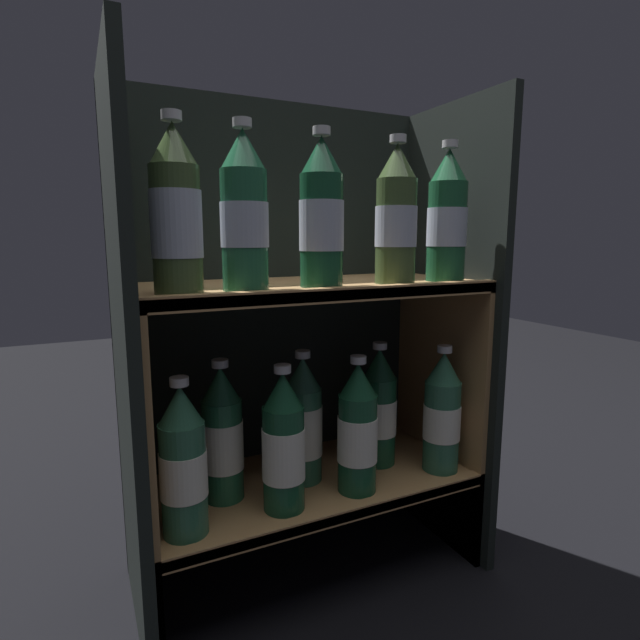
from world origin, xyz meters
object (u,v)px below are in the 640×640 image
(bottle_upper_front_4, at_px, (447,219))
(bottle_lower_front_2, at_px, (357,431))
(bottle_upper_front_1, at_px, (244,215))
(bottle_upper_front_3, at_px, (396,218))
(bottle_upper_front_0, at_px, (176,214))
(bottle_lower_front_3, at_px, (442,414))
(bottle_lower_back_0, at_px, (222,437))
(bottle_lower_back_1, at_px, (303,423))
(bottle_upper_front_2, at_px, (322,217))
(bottle_lower_front_1, at_px, (283,445))
(bottle_lower_front_0, at_px, (183,464))
(bottle_lower_back_2, at_px, (379,409))

(bottle_upper_front_4, xyz_separation_m, bottle_lower_front_2, (-0.20, 0.00, -0.40))
(bottle_upper_front_1, height_order, bottle_upper_front_3, same)
(bottle_upper_front_0, height_order, bottle_lower_front_3, bottle_upper_front_0)
(bottle_lower_back_0, bearing_deg, bottle_lower_back_1, 0.00)
(bottle_lower_front_3, bearing_deg, bottle_lower_front_2, 180.00)
(bottle_upper_front_2, bearing_deg, bottle_lower_back_0, 152.51)
(bottle_upper_front_0, relative_size, bottle_lower_front_1, 1.00)
(bottle_lower_front_3, distance_m, bottle_lower_back_0, 0.46)
(bottle_lower_front_0, relative_size, bottle_lower_front_3, 1.00)
(bottle_upper_front_4, bearing_deg, bottle_lower_back_0, 168.99)
(bottle_upper_front_3, distance_m, bottle_lower_front_0, 0.57)
(bottle_upper_front_0, bearing_deg, bottle_lower_back_2, 11.35)
(bottle_upper_front_1, bearing_deg, bottle_lower_front_1, 0.00)
(bottle_upper_front_1, relative_size, bottle_lower_back_2, 1.00)
(bottle_upper_front_2, distance_m, bottle_lower_back_0, 0.44)
(bottle_upper_front_3, distance_m, bottle_lower_front_1, 0.47)
(bottle_upper_front_1, xyz_separation_m, bottle_lower_back_0, (-0.03, 0.09, -0.40))
(bottle_lower_front_0, height_order, bottle_lower_front_3, same)
(bottle_upper_front_3, bearing_deg, bottle_lower_front_1, 180.00)
(bottle_lower_front_1, distance_m, bottle_lower_front_3, 0.36)
(bottle_upper_front_1, distance_m, bottle_lower_front_2, 0.46)
(bottle_upper_front_0, xyz_separation_m, bottle_upper_front_2, (0.25, 0.00, 0.00))
(bottle_lower_front_0, bearing_deg, bottle_lower_front_2, 0.00)
(bottle_upper_front_4, xyz_separation_m, bottle_lower_front_1, (-0.35, 0.00, -0.40))
(bottle_lower_front_3, bearing_deg, bottle_lower_front_0, 180.00)
(bottle_lower_front_1, bearing_deg, bottle_lower_front_2, 0.00)
(bottle_upper_front_4, bearing_deg, bottle_lower_back_2, 137.98)
(bottle_lower_front_1, distance_m, bottle_lower_back_2, 0.27)
(bottle_upper_front_2, height_order, bottle_lower_front_1, bottle_upper_front_2)
(bottle_lower_back_2, bearing_deg, bottle_lower_front_2, -140.23)
(bottle_lower_front_0, bearing_deg, bottle_upper_front_4, 0.00)
(bottle_lower_front_2, distance_m, bottle_lower_back_0, 0.26)
(bottle_lower_front_3, bearing_deg, bottle_lower_front_1, 180.00)
(bottle_upper_front_0, height_order, bottle_lower_front_1, bottle_upper_front_0)
(bottle_upper_front_3, bearing_deg, bottle_lower_front_3, 0.00)
(bottle_lower_back_1, distance_m, bottle_lower_back_2, 0.18)
(bottle_lower_front_1, relative_size, bottle_lower_front_2, 1.00)
(bottle_upper_front_2, height_order, bottle_lower_back_2, bottle_upper_front_2)
(bottle_lower_front_0, bearing_deg, bottle_lower_back_2, 11.17)
(bottle_upper_front_0, xyz_separation_m, bottle_lower_front_3, (0.53, 0.00, -0.40))
(bottle_upper_front_4, relative_size, bottle_lower_back_2, 1.00)
(bottle_upper_front_0, height_order, bottle_upper_front_2, same)
(bottle_upper_front_0, bearing_deg, bottle_lower_front_0, 180.00)
(bottle_lower_front_0, xyz_separation_m, bottle_lower_back_1, (0.25, 0.09, -0.00))
(bottle_lower_front_0, xyz_separation_m, bottle_lower_back_2, (0.43, 0.09, -0.00))
(bottle_upper_front_4, bearing_deg, bottle_upper_front_1, 180.00)
(bottle_upper_front_1, distance_m, bottle_upper_front_3, 0.29)
(bottle_upper_front_4, relative_size, bottle_lower_front_3, 1.00)
(bottle_lower_front_0, distance_m, bottle_lower_back_1, 0.27)
(bottle_lower_front_2, xyz_separation_m, bottle_lower_back_2, (0.10, 0.09, 0.00))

